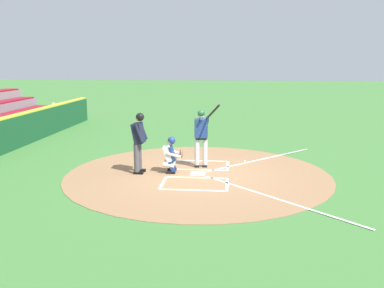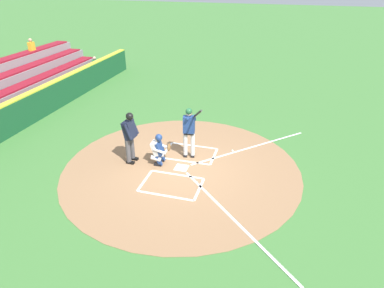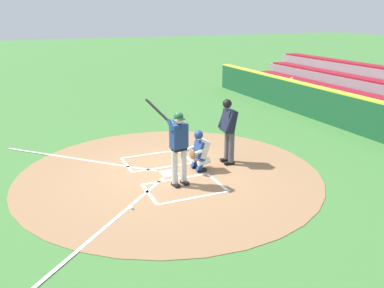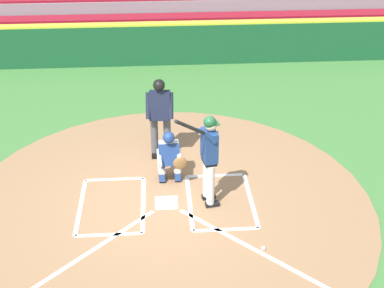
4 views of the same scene
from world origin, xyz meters
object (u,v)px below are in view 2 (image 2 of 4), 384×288
object	(u,v)px
catcher	(159,148)
baseball	(232,151)
batter	(189,129)
plate_umpire	(130,134)

from	to	relation	value
catcher	baseball	world-z (taller)	catcher
catcher	baseball	distance (m)	2.82
batter	plate_umpire	distance (m)	2.04
baseball	plate_umpire	bearing A→B (deg)	-62.68
catcher	baseball	size ratio (longest dim) A/B	15.27
batter	plate_umpire	bearing A→B (deg)	-64.71
batter	baseball	distance (m)	1.96
plate_umpire	batter	bearing A→B (deg)	115.29
plate_umpire	baseball	xyz separation A→B (m)	(-1.69, 3.27, -1.04)
plate_umpire	baseball	size ratio (longest dim) A/B	25.20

